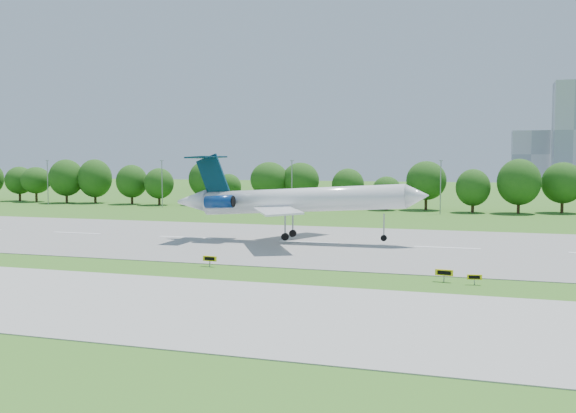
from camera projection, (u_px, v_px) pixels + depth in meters
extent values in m
plane|color=#33661B|center=(247.00, 270.00, 70.93)|extent=(600.00, 600.00, 0.00)
cube|color=gray|center=(308.00, 242.00, 94.72)|extent=(400.00, 45.00, 0.08)
cube|color=#ADADA8|center=(170.00, 305.00, 53.80)|extent=(400.00, 23.00, 0.08)
cylinder|color=#382314|center=(42.00, 195.00, 188.20)|extent=(0.70, 0.70, 3.60)
sphere|color=#134411|center=(41.00, 181.00, 187.88)|extent=(8.40, 8.40, 8.40)
cylinder|color=#382314|center=(164.00, 198.00, 176.26)|extent=(0.70, 0.70, 3.60)
sphere|color=#134411|center=(163.00, 182.00, 175.95)|extent=(8.40, 8.40, 8.40)
cylinder|color=#382314|center=(303.00, 201.00, 164.33)|extent=(0.70, 0.70, 3.60)
sphere|color=#134411|center=(303.00, 184.00, 164.01)|extent=(8.40, 8.40, 8.40)
cylinder|color=#382314|center=(465.00, 204.00, 152.39)|extent=(0.70, 0.70, 3.60)
sphere|color=#134411|center=(465.00, 185.00, 152.07)|extent=(8.40, 8.40, 8.40)
cylinder|color=gray|center=(48.00, 183.00, 175.40)|extent=(0.24, 0.24, 12.00)
cube|color=gray|center=(47.00, 160.00, 174.95)|extent=(0.90, 0.25, 0.18)
cylinder|color=gray|center=(162.00, 184.00, 164.95)|extent=(0.24, 0.24, 12.00)
cube|color=gray|center=(162.00, 160.00, 164.51)|extent=(0.90, 0.25, 0.18)
cylinder|color=gray|center=(292.00, 186.00, 154.51)|extent=(0.24, 0.24, 12.00)
cube|color=gray|center=(292.00, 160.00, 154.06)|extent=(0.90, 0.25, 0.18)
cylinder|color=gray|center=(441.00, 188.00, 144.06)|extent=(0.24, 0.24, 12.00)
cube|color=gray|center=(441.00, 160.00, 143.62)|extent=(0.90, 0.25, 0.18)
cube|color=#B2B2B7|center=(572.00, 130.00, 407.94)|extent=(22.00, 22.00, 62.00)
cube|color=#B2B2B7|center=(530.00, 154.00, 439.69)|extent=(24.00, 24.00, 32.00)
cylinder|color=white|center=(302.00, 200.00, 94.54)|extent=(30.40, 4.74, 5.05)
cone|color=white|center=(417.00, 196.00, 90.15)|extent=(3.53, 3.65, 3.68)
cone|color=white|center=(193.00, 201.00, 99.11)|extent=(5.13, 3.72, 3.76)
cube|color=white|center=(277.00, 211.00, 88.32)|extent=(10.47, 13.91, 0.51)
cube|color=white|center=(302.00, 204.00, 101.86)|extent=(9.68, 13.99, 0.51)
cube|color=#05293B|center=(213.00, 176.00, 97.94)|extent=(5.36, 0.72, 6.85)
cube|color=#05293B|center=(207.00, 157.00, 97.99)|extent=(3.61, 9.67, 0.38)
cylinder|color=navy|center=(219.00, 202.00, 95.18)|extent=(4.39, 2.08, 2.12)
cylinder|color=navy|center=(231.00, 200.00, 100.21)|extent=(4.39, 2.08, 2.12)
cylinder|color=gray|center=(384.00, 226.00, 91.67)|extent=(0.20, 0.20, 3.52)
cylinder|color=black|center=(384.00, 238.00, 91.79)|extent=(0.92, 0.34, 0.90)
cylinder|color=gray|center=(285.00, 225.00, 93.19)|extent=(0.24, 0.24, 3.52)
cylinder|color=black|center=(285.00, 237.00, 93.32)|extent=(1.12, 0.50, 1.11)
cylinder|color=gray|center=(293.00, 222.00, 97.45)|extent=(0.24, 0.24, 3.52)
cylinder|color=black|center=(293.00, 233.00, 97.57)|extent=(1.12, 0.50, 1.11)
cube|color=gray|center=(210.00, 263.00, 73.59)|extent=(0.12, 0.12, 0.75)
cube|color=yellow|center=(210.00, 259.00, 73.55)|extent=(1.72, 0.34, 0.59)
cube|color=black|center=(209.00, 259.00, 73.44)|extent=(1.28, 0.13, 0.38)
cube|color=gray|center=(474.00, 282.00, 62.77)|extent=(0.10, 0.10, 0.63)
cube|color=yellow|center=(475.00, 277.00, 62.74)|extent=(1.44, 0.39, 0.49)
cube|color=black|center=(475.00, 277.00, 62.64)|extent=(1.06, 0.19, 0.31)
cube|color=gray|center=(444.00, 278.00, 64.24)|extent=(0.12, 0.12, 0.78)
cube|color=yellow|center=(444.00, 273.00, 64.20)|extent=(1.79, 0.37, 0.61)
cube|color=black|center=(444.00, 273.00, 64.09)|extent=(1.33, 0.15, 0.39)
imported|color=white|center=(204.00, 205.00, 164.44)|extent=(3.50, 1.23, 1.15)
imported|color=white|center=(267.00, 207.00, 158.27)|extent=(3.41, 1.78, 1.11)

